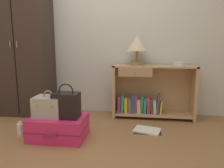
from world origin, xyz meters
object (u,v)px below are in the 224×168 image
(handbag, at_px, (66,105))
(bookshelf, at_px, (150,93))
(bowl, at_px, (179,64))
(suitcase_large, at_px, (59,127))
(wardrobe, at_px, (23,44))
(open_book_on_floor, at_px, (147,130))
(train_case, at_px, (49,106))
(bottle, at_px, (20,129))
(table_lamp, at_px, (137,45))

(handbag, bearing_deg, bookshelf, 43.76)
(bookshelf, relative_size, bowl, 6.93)
(suitcase_large, bearing_deg, wardrobe, 135.48)
(open_book_on_floor, bearing_deg, train_case, -162.48)
(handbag, distance_m, bottle, 0.66)
(bowl, relative_size, open_book_on_floor, 0.46)
(wardrobe, bearing_deg, bottle, -66.24)
(open_book_on_floor, bearing_deg, bookshelf, 85.51)
(table_lamp, height_order, bowl, table_lamp)
(wardrobe, height_order, bookshelf, wardrobe)
(wardrobe, xyz_separation_m, suitcase_large, (0.83, -0.82, -0.93))
(table_lamp, bearing_deg, train_case, -136.13)
(handbag, bearing_deg, bowl, 32.72)
(suitcase_large, distance_m, train_case, 0.26)
(table_lamp, distance_m, bottle, 1.87)
(table_lamp, relative_size, train_case, 1.36)
(train_case, height_order, open_book_on_floor, train_case)
(table_lamp, relative_size, bowl, 2.51)
(suitcase_large, distance_m, bottle, 0.47)
(bowl, distance_m, suitcase_large, 1.78)
(wardrobe, height_order, handbag, wardrobe)
(suitcase_large, bearing_deg, handbag, -7.13)
(handbag, bearing_deg, suitcase_large, 172.87)
(bookshelf, xyz_separation_m, train_case, (-1.14, -0.90, 0.01))
(bookshelf, relative_size, handbag, 3.04)
(wardrobe, bearing_deg, handbag, -41.47)
(bookshelf, xyz_separation_m, handbag, (-0.94, -0.90, 0.04))
(handbag, height_order, open_book_on_floor, handbag)
(open_book_on_floor, bearing_deg, suitcase_large, -161.74)
(bookshelf, xyz_separation_m, bowl, (0.38, -0.05, 0.43))
(suitcase_large, xyz_separation_m, train_case, (-0.10, -0.02, 0.24))
(suitcase_large, xyz_separation_m, bottle, (-0.47, 0.00, -0.05))
(handbag, bearing_deg, train_case, -179.35)
(bowl, relative_size, suitcase_large, 0.27)
(suitcase_large, distance_m, open_book_on_floor, 1.06)
(bottle, bearing_deg, train_case, -2.84)
(bookshelf, bearing_deg, handbag, -136.24)
(suitcase_large, xyz_separation_m, open_book_on_floor, (1.00, 0.33, -0.12))
(wardrobe, xyz_separation_m, bowl, (2.26, 0.02, -0.27))
(wardrobe, relative_size, bowl, 12.64)
(table_lamp, xyz_separation_m, open_book_on_floor, (0.15, -0.56, -1.04))
(table_lamp, height_order, handbag, table_lamp)
(bottle, bearing_deg, handbag, -1.61)
(bottle, distance_m, open_book_on_floor, 1.51)
(train_case, xyz_separation_m, open_book_on_floor, (1.10, 0.35, -0.36))
(train_case, bearing_deg, wardrobe, 131.44)
(bookshelf, height_order, bowl, bowl)
(wardrobe, relative_size, train_case, 6.87)
(table_lamp, height_order, open_book_on_floor, table_lamp)
(train_case, distance_m, open_book_on_floor, 1.21)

